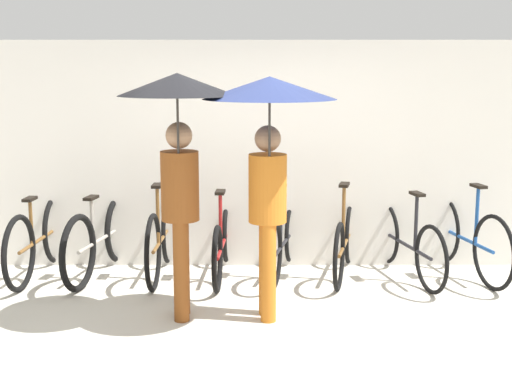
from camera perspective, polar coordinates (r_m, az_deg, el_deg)
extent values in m
plane|color=beige|center=(5.76, -0.05, -11.74)|extent=(30.00, 30.00, 0.00)
cube|color=silver|center=(7.58, 0.04, 2.98)|extent=(12.39, 0.12, 2.39)
torus|color=black|center=(8.10, -15.42, -2.83)|extent=(0.11, 0.75, 0.75)
torus|color=black|center=(7.18, -18.16, -4.66)|extent=(0.11, 0.75, 0.75)
cylinder|color=brown|center=(7.64, -16.71, -3.69)|extent=(0.11, 1.02, 0.04)
cylinder|color=brown|center=(7.43, -17.29, -2.34)|extent=(0.04, 0.04, 0.45)
cube|color=black|center=(7.38, -17.39, -0.52)|extent=(0.10, 0.21, 0.03)
cylinder|color=brown|center=(8.03, -15.54, -0.33)|extent=(0.04, 0.04, 0.72)
cylinder|color=brown|center=(7.98, -15.67, 2.22)|extent=(0.44, 0.06, 0.03)
torus|color=black|center=(7.96, -10.60, -2.84)|extent=(0.20, 0.75, 0.75)
torus|color=black|center=(7.02, -13.77, -4.74)|extent=(0.20, 0.75, 0.75)
cylinder|color=#A59E93|center=(7.49, -12.08, -3.73)|extent=(0.23, 1.04, 0.04)
cylinder|color=#A59E93|center=(7.27, -12.71, -2.33)|extent=(0.04, 0.04, 0.46)
cube|color=black|center=(7.23, -12.79, -0.45)|extent=(0.13, 0.21, 0.03)
cylinder|color=#A59E93|center=(7.90, -10.68, -0.47)|extent=(0.04, 0.04, 0.67)
cylinder|color=#A59E93|center=(7.84, -10.76, 1.93)|extent=(0.44, 0.11, 0.03)
torus|color=black|center=(7.84, -6.76, -2.93)|extent=(0.07, 0.76, 0.75)
torus|color=black|center=(6.89, -7.97, -4.81)|extent=(0.07, 0.76, 0.75)
cylinder|color=brown|center=(7.37, -7.32, -3.81)|extent=(0.06, 0.99, 0.04)
cylinder|color=brown|center=(7.14, -7.59, -1.89)|extent=(0.04, 0.04, 0.58)
cube|color=black|center=(7.08, -7.65, 0.51)|extent=(0.10, 0.20, 0.03)
cylinder|color=brown|center=(7.78, -6.81, -0.55)|extent=(0.04, 0.04, 0.66)
cylinder|color=brown|center=(7.72, -6.86, 1.87)|extent=(0.44, 0.04, 0.03)
torus|color=black|center=(7.82, -2.09, -3.29)|extent=(0.08, 0.65, 0.65)
torus|color=black|center=(6.80, -2.85, -5.37)|extent=(0.08, 0.65, 0.65)
cylinder|color=maroon|center=(7.31, -2.44, -4.26)|extent=(0.08, 1.06, 0.04)
cylinder|color=maroon|center=(7.07, -2.59, -2.40)|extent=(0.04, 0.04, 0.57)
cube|color=black|center=(7.01, -2.61, 0.00)|extent=(0.10, 0.20, 0.03)
cylinder|color=maroon|center=(7.74, -2.10, -0.54)|extent=(0.04, 0.04, 0.76)
cylinder|color=maroon|center=(7.68, -2.12, 2.27)|extent=(0.44, 0.05, 0.03)
torus|color=black|center=(7.83, 3.10, -3.28)|extent=(0.18, 0.65, 0.65)
torus|color=black|center=(6.90, 1.76, -5.15)|extent=(0.18, 0.65, 0.65)
cylinder|color=black|center=(7.36, 2.47, -4.16)|extent=(0.24, 0.96, 0.04)
cylinder|color=black|center=(7.13, 2.25, -2.11)|extent=(0.04, 0.04, 0.61)
cube|color=black|center=(7.06, 2.27, 0.43)|extent=(0.13, 0.21, 0.03)
cylinder|color=black|center=(7.76, 3.12, -1.01)|extent=(0.04, 0.04, 0.63)
cylinder|color=black|center=(7.70, 3.15, 1.31)|extent=(0.44, 0.12, 0.03)
torus|color=black|center=(7.84, 7.78, -3.28)|extent=(0.20, 0.66, 0.67)
torus|color=black|center=(6.89, 6.92, -5.16)|extent=(0.20, 0.66, 0.67)
cylinder|color=brown|center=(7.37, 7.38, -4.16)|extent=(0.26, 0.97, 0.04)
cylinder|color=brown|center=(7.13, 7.28, -2.04)|extent=(0.04, 0.04, 0.63)
cube|color=black|center=(7.06, 7.35, 0.58)|extent=(0.13, 0.22, 0.03)
cylinder|color=brown|center=(7.76, 7.85, -0.68)|extent=(0.04, 0.04, 0.72)
cylinder|color=brown|center=(7.70, 7.91, 1.97)|extent=(0.43, 0.13, 0.03)
torus|color=black|center=(7.91, 10.59, -3.25)|extent=(0.19, 0.66, 0.66)
torus|color=black|center=(6.96, 14.11, -5.27)|extent=(0.19, 0.66, 0.66)
cylinder|color=black|center=(7.43, 12.23, -4.20)|extent=(0.28, 1.07, 0.04)
cylinder|color=black|center=(7.20, 12.95, -2.43)|extent=(0.04, 0.04, 0.55)
cube|color=black|center=(7.14, 13.04, -0.16)|extent=(0.13, 0.22, 0.03)
cylinder|color=black|center=(7.83, 10.68, -0.52)|extent=(0.04, 0.04, 0.77)
cylinder|color=black|center=(7.77, 10.78, 2.26)|extent=(0.44, 0.13, 0.03)
torus|color=black|center=(8.09, 14.96, -2.85)|extent=(0.20, 0.73, 0.74)
torus|color=black|center=(7.22, 18.72, -4.64)|extent=(0.20, 0.73, 0.74)
cylinder|color=#19478C|center=(7.65, 16.73, -3.69)|extent=(0.26, 1.02, 0.04)
cylinder|color=#19478C|center=(7.43, 17.52, -1.86)|extent=(0.04, 0.04, 0.58)
cube|color=black|center=(7.38, 17.65, 0.44)|extent=(0.13, 0.21, 0.03)
cylinder|color=#19478C|center=(8.03, 15.07, -0.50)|extent=(0.04, 0.04, 0.67)
cylinder|color=#19478C|center=(7.97, 15.19, 1.88)|extent=(0.44, 0.12, 0.03)
cylinder|color=brown|center=(6.23, -5.68, -5.91)|extent=(0.13, 0.13, 0.86)
cylinder|color=brown|center=(6.06, -5.75, -6.38)|extent=(0.13, 0.13, 0.86)
cylinder|color=brown|center=(5.98, -5.84, 0.49)|extent=(0.32, 0.32, 0.58)
sphere|color=tan|center=(5.92, -5.91, 4.53)|extent=(0.22, 0.22, 0.22)
cylinder|color=#332D28|center=(5.79, -5.97, 4.10)|extent=(0.02, 0.02, 0.72)
cone|color=black|center=(5.76, -6.06, 8.57)|extent=(0.96, 0.96, 0.18)
cylinder|color=#C66B1E|center=(6.19, 1.10, -6.03)|extent=(0.13, 0.13, 0.84)
cylinder|color=#C66B1E|center=(6.02, 1.26, -6.52)|extent=(0.13, 0.13, 0.84)
cylinder|color=#C66B1E|center=(5.94, 1.20, 0.29)|extent=(0.32, 0.32, 0.57)
sphere|color=#997051|center=(5.88, 1.22, 4.29)|extent=(0.22, 0.22, 0.22)
cylinder|color=#332D28|center=(5.75, 1.35, 3.87)|extent=(0.02, 0.02, 0.71)
cone|color=#19234C|center=(5.72, 1.37, 8.33)|extent=(1.08, 1.08, 0.18)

